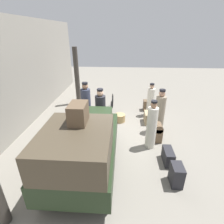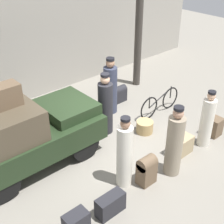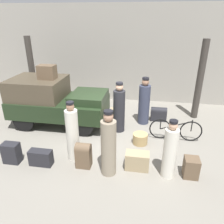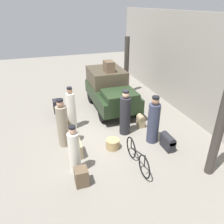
{
  "view_description": "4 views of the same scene",
  "coord_description": "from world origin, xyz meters",
  "views": [
    {
      "loc": [
        -6.19,
        -0.2,
        3.93
      ],
      "look_at": [
        0.2,
        0.2,
        0.95
      ],
      "focal_mm": 28.0,
      "sensor_mm": 36.0,
      "label": 1
    },
    {
      "loc": [
        -4.59,
        -5.24,
        5.28
      ],
      "look_at": [
        0.2,
        0.2,
        0.95
      ],
      "focal_mm": 50.0,
      "sensor_mm": 36.0,
      "label": 2
    },
    {
      "loc": [
        1.33,
        -6.51,
        3.99
      ],
      "look_at": [
        0.2,
        0.2,
        0.95
      ],
      "focal_mm": 35.0,
      "sensor_mm": 36.0,
      "label": 3
    },
    {
      "loc": [
        7.47,
        -2.2,
        4.83
      ],
      "look_at": [
        0.2,
        0.2,
        0.95
      ],
      "focal_mm": 35.0,
      "sensor_mm": 36.0,
      "label": 4
    }
  ],
  "objects": [
    {
      "name": "porter_with_bicycle",
      "position": [
        1.25,
        1.48,
        0.85
      ],
      "size": [
        0.44,
        0.44,
        1.87
      ],
      "color": "#33384C",
      "rests_on": "ground"
    },
    {
      "name": "porter_carrying_trunk",
      "position": [
        -0.72,
        -1.27,
        0.85
      ],
      "size": [
        0.36,
        0.36,
        1.83
      ],
      "color": "silver",
      "rests_on": "ground"
    },
    {
      "name": "trunk_large_brown",
      "position": [
        1.19,
        -1.45,
        0.25
      ],
      "size": [
        0.66,
        0.38,
        0.5
      ],
      "color": "#9E8966",
      "rests_on": "ground"
    },
    {
      "name": "ground_plane",
      "position": [
        0.0,
        0.0,
        0.0
      ],
      "size": [
        30.0,
        30.0,
        0.0
      ],
      "primitive_type": "plane",
      "color": "gray"
    },
    {
      "name": "suitcase_black_upright",
      "position": [
        2.63,
        -1.54,
        0.28
      ],
      "size": [
        0.38,
        0.38,
        0.56
      ],
      "color": "brown",
      "rests_on": "ground"
    },
    {
      "name": "trunk_on_truck_roof",
      "position": [
        -2.34,
        0.88,
        2.07
      ],
      "size": [
        0.63,
        0.42,
        0.51
      ],
      "color": "brown",
      "rests_on": "truck"
    },
    {
      "name": "canopy_pillar_left",
      "position": [
        -3.78,
        2.38,
        1.6
      ],
      "size": [
        0.27,
        0.27,
        3.19
      ],
      "color": "#38332D",
      "rests_on": "ground"
    },
    {
      "name": "canopy_pillar_right",
      "position": [
        3.38,
        2.38,
        1.6
      ],
      "size": [
        0.27,
        0.27,
        3.19
      ],
      "color": "#38332D",
      "rests_on": "ground"
    },
    {
      "name": "truck",
      "position": [
        -2.17,
        0.88,
        0.99
      ],
      "size": [
        3.62,
        1.83,
        1.81
      ],
      "color": "black",
      "rests_on": "ground"
    },
    {
      "name": "porter_lifting_near_truck",
      "position": [
        0.44,
        -1.76,
        0.85
      ],
      "size": [
        0.4,
        0.4,
        1.87
      ],
      "color": "gray",
      "rests_on": "ground"
    },
    {
      "name": "wicker_basket",
      "position": [
        1.22,
        -0.11,
        0.18
      ],
      "size": [
        0.5,
        0.5,
        0.36
      ],
      "color": "tan",
      "rests_on": "ground"
    },
    {
      "name": "trunk_umber_medium",
      "position": [
        -2.44,
        -1.76,
        0.31
      ],
      "size": [
        0.48,
        0.31,
        0.62
      ],
      "color": "#232328",
      "rests_on": "ground"
    },
    {
      "name": "suitcase_small_leather",
      "position": [
        1.86,
        1.79,
        0.3
      ],
      "size": [
        0.64,
        0.29,
        0.58
      ],
      "color": "#232328",
      "rests_on": "ground"
    },
    {
      "name": "suitcase_tan_flat",
      "position": [
        -1.55,
        -1.74,
        0.23
      ],
      "size": [
        0.65,
        0.29,
        0.47
      ],
      "color": "#232328",
      "rests_on": "ground"
    },
    {
      "name": "porter_standing_middle",
      "position": [
        2.02,
        -1.61,
        0.76
      ],
      "size": [
        0.35,
        0.35,
        1.66
      ],
      "color": "silver",
      "rests_on": "ground"
    },
    {
      "name": "trunk_barrel_dark",
      "position": [
        -0.31,
        -1.6,
        0.4
      ],
      "size": [
        0.42,
        0.32,
        0.75
      ],
      "color": "brown",
      "rests_on": "ground"
    },
    {
      "name": "bicycle",
      "position": [
        2.38,
        0.34,
        0.38
      ],
      "size": [
        1.77,
        0.04,
        0.79
      ],
      "color": "black",
      "rests_on": "ground"
    },
    {
      "name": "station_building_facade",
      "position": [
        0.0,
        4.08,
        2.25
      ],
      "size": [
        16.0,
        0.15,
        4.5
      ],
      "color": "gray",
      "rests_on": "ground"
    },
    {
      "name": "conductor_in_dark_uniform",
      "position": [
        0.38,
        0.69,
        0.85
      ],
      "size": [
        0.42,
        0.42,
        1.86
      ],
      "color": "#232328",
      "rests_on": "ground"
    },
    {
      "name": "trunk_wicker_pale",
      "position": [
        0.11,
        1.53,
        0.29
      ],
      "size": [
        0.37,
        0.26,
        0.55
      ],
      "color": "#9E8966",
      "rests_on": "ground"
    }
  ]
}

